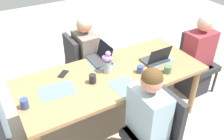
{
  "coord_description": "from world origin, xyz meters",
  "views": [
    {
      "loc": [
        -1.15,
        -1.98,
        2.3
      ],
      "look_at": [
        0.0,
        0.0,
        0.79
      ],
      "focal_mm": 39.24,
      "sensor_mm": 36.0,
      "label": 1
    }
  ],
  "objects_px": {
    "chair_head_right_left_near": "(196,58)",
    "person_far_left_far": "(87,61)",
    "dining_table": "(112,79)",
    "coffee_mug_near_left": "(24,104)",
    "flower_vase": "(107,62)",
    "coffee_mug_centre_left": "(168,70)",
    "chair_far_left_far": "(80,63)",
    "coffee_mug_near_right": "(93,79)",
    "chair_near_right_near": "(156,129)",
    "person_near_right_near": "(147,126)",
    "phone_black": "(63,74)",
    "person_head_right_left_near": "(197,60)",
    "coffee_mug_centre_right": "(140,69)",
    "laptop_far_left_far": "(101,57)",
    "laptop_head_right_left_near": "(156,58)"
  },
  "relations": [
    {
      "from": "chair_head_right_left_near",
      "to": "person_far_left_far",
      "type": "bearing_deg",
      "value": 154.79
    },
    {
      "from": "person_far_left_far",
      "to": "chair_head_right_left_near",
      "type": "bearing_deg",
      "value": -25.21
    },
    {
      "from": "dining_table",
      "to": "coffee_mug_near_left",
      "type": "height_order",
      "value": "coffee_mug_near_left"
    },
    {
      "from": "flower_vase",
      "to": "coffee_mug_centre_left",
      "type": "relative_size",
      "value": 3.1
    },
    {
      "from": "chair_head_right_left_near",
      "to": "chair_far_left_far",
      "type": "relative_size",
      "value": 1.0
    },
    {
      "from": "coffee_mug_near_left",
      "to": "coffee_mug_near_right",
      "type": "distance_m",
      "value": 0.72
    },
    {
      "from": "chair_near_right_near",
      "to": "coffee_mug_centre_left",
      "type": "xyz_separation_m",
      "value": [
        0.49,
        0.46,
        0.28
      ]
    },
    {
      "from": "chair_near_right_near",
      "to": "person_near_right_near",
      "type": "bearing_deg",
      "value": 141.24
    },
    {
      "from": "person_far_left_far",
      "to": "coffee_mug_near_right",
      "type": "bearing_deg",
      "value": -109.66
    },
    {
      "from": "phone_black",
      "to": "coffee_mug_near_left",
      "type": "bearing_deg",
      "value": 172.94
    },
    {
      "from": "chair_far_left_far",
      "to": "chair_near_right_near",
      "type": "height_order",
      "value": "same"
    },
    {
      "from": "chair_far_left_far",
      "to": "person_head_right_left_near",
      "type": "bearing_deg",
      "value": -29.26
    },
    {
      "from": "chair_head_right_left_near",
      "to": "coffee_mug_centre_right",
      "type": "bearing_deg",
      "value": -171.25
    },
    {
      "from": "person_far_left_far",
      "to": "coffee_mug_centre_left",
      "type": "distance_m",
      "value": 1.17
    },
    {
      "from": "phone_black",
      "to": "coffee_mug_centre_right",
      "type": "bearing_deg",
      "value": -69.3
    },
    {
      "from": "person_near_right_near",
      "to": "coffee_mug_centre_left",
      "type": "height_order",
      "value": "person_near_right_near"
    },
    {
      "from": "dining_table",
      "to": "coffee_mug_centre_right",
      "type": "xyz_separation_m",
      "value": [
        0.29,
        -0.13,
        0.12
      ]
    },
    {
      "from": "dining_table",
      "to": "chair_far_left_far",
      "type": "height_order",
      "value": "chair_far_left_far"
    },
    {
      "from": "coffee_mug_near_right",
      "to": "coffee_mug_centre_right",
      "type": "relative_size",
      "value": 1.21
    },
    {
      "from": "coffee_mug_near_left",
      "to": "flower_vase",
      "type": "bearing_deg",
      "value": 8.46
    },
    {
      "from": "chair_head_right_left_near",
      "to": "coffee_mug_near_right",
      "type": "relative_size",
      "value": 9.09
    },
    {
      "from": "chair_near_right_near",
      "to": "coffee_mug_centre_left",
      "type": "distance_m",
      "value": 0.72
    },
    {
      "from": "laptop_far_left_far",
      "to": "coffee_mug_centre_left",
      "type": "bearing_deg",
      "value": -49.25
    },
    {
      "from": "phone_black",
      "to": "coffee_mug_near_right",
      "type": "bearing_deg",
      "value": -96.76
    },
    {
      "from": "chair_near_right_near",
      "to": "person_near_right_near",
      "type": "xyz_separation_m",
      "value": [
        -0.07,
        0.06,
        0.03
      ]
    },
    {
      "from": "chair_near_right_near",
      "to": "person_far_left_far",
      "type": "bearing_deg",
      "value": 92.46
    },
    {
      "from": "coffee_mug_near_left",
      "to": "phone_black",
      "type": "bearing_deg",
      "value": 34.77
    },
    {
      "from": "person_far_left_far",
      "to": "laptop_head_right_left_near",
      "type": "relative_size",
      "value": 3.73
    },
    {
      "from": "dining_table",
      "to": "person_far_left_far",
      "type": "xyz_separation_m",
      "value": [
        0.0,
        0.7,
        -0.13
      ]
    },
    {
      "from": "coffee_mug_centre_right",
      "to": "flower_vase",
      "type": "bearing_deg",
      "value": 148.78
    },
    {
      "from": "phone_black",
      "to": "chair_near_right_near",
      "type": "bearing_deg",
      "value": -103.6
    },
    {
      "from": "person_far_left_far",
      "to": "coffee_mug_centre_right",
      "type": "height_order",
      "value": "person_far_left_far"
    },
    {
      "from": "chair_head_right_left_near",
      "to": "coffee_mug_near_left",
      "type": "distance_m",
      "value": 2.42
    },
    {
      "from": "dining_table",
      "to": "chair_head_right_left_near",
      "type": "distance_m",
      "value": 1.43
    },
    {
      "from": "person_head_right_left_near",
      "to": "coffee_mug_near_left",
      "type": "xyz_separation_m",
      "value": [
        -2.34,
        -0.05,
        0.26
      ]
    },
    {
      "from": "person_far_left_far",
      "to": "dining_table",
      "type": "bearing_deg",
      "value": -90.25
    },
    {
      "from": "flower_vase",
      "to": "person_far_left_far",
      "type": "bearing_deg",
      "value": 87.21
    },
    {
      "from": "dining_table",
      "to": "laptop_head_right_left_near",
      "type": "relative_size",
      "value": 6.64
    },
    {
      "from": "person_far_left_far",
      "to": "coffee_mug_centre_right",
      "type": "relative_size",
      "value": 14.62
    },
    {
      "from": "coffee_mug_near_right",
      "to": "person_head_right_left_near",
      "type": "bearing_deg",
      "value": 0.23
    },
    {
      "from": "person_head_right_left_near",
      "to": "chair_head_right_left_near",
      "type": "bearing_deg",
      "value": 51.24
    },
    {
      "from": "person_far_left_far",
      "to": "phone_black",
      "type": "distance_m",
      "value": 0.69
    },
    {
      "from": "person_far_left_far",
      "to": "flower_vase",
      "type": "xyz_separation_m",
      "value": [
        -0.03,
        -0.64,
        0.34
      ]
    },
    {
      "from": "phone_black",
      "to": "dining_table",
      "type": "bearing_deg",
      "value": -70.89
    },
    {
      "from": "coffee_mug_near_left",
      "to": "coffee_mug_near_right",
      "type": "bearing_deg",
      "value": 3.18
    },
    {
      "from": "laptop_head_right_left_near",
      "to": "coffee_mug_centre_right",
      "type": "relative_size",
      "value": 3.91
    },
    {
      "from": "person_near_right_near",
      "to": "laptop_head_right_left_near",
      "type": "distance_m",
      "value": 0.92
    },
    {
      "from": "coffee_mug_centre_left",
      "to": "flower_vase",
      "type": "bearing_deg",
      "value": 148.64
    },
    {
      "from": "chair_head_right_left_near",
      "to": "person_far_left_far",
      "type": "relative_size",
      "value": 0.75
    },
    {
      "from": "laptop_head_right_left_near",
      "to": "person_head_right_left_near",
      "type": "bearing_deg",
      "value": 0.43
    }
  ]
}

